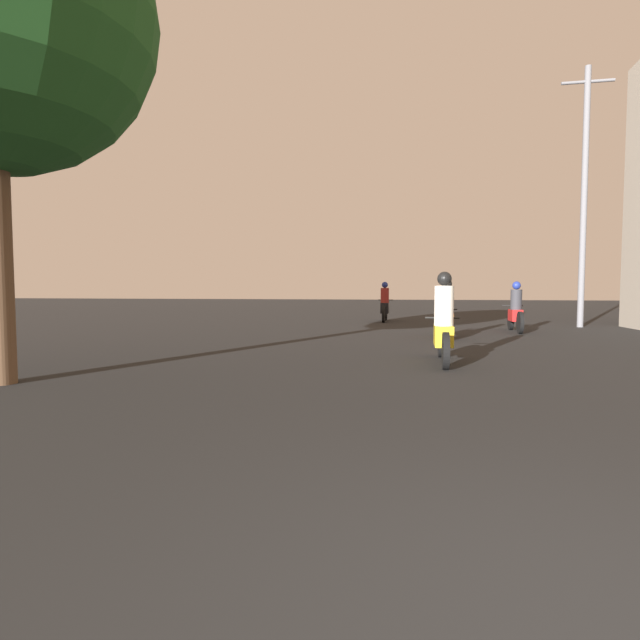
# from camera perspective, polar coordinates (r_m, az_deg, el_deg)

# --- Properties ---
(motorcycle_yellow) EXTENTS (0.60, 2.04, 1.55)m
(motorcycle_yellow) POSITION_cam_1_polar(r_m,az_deg,el_deg) (8.74, 13.94, -0.71)
(motorcycle_yellow) COLOR black
(motorcycle_yellow) RESTS_ON ground_plane
(motorcycle_orange) EXTENTS (0.60, 1.92, 1.52)m
(motorcycle_orange) POSITION_cam_1_polar(r_m,az_deg,el_deg) (13.33, 14.27, 0.61)
(motorcycle_orange) COLOR black
(motorcycle_orange) RESTS_ON ground_plane
(motorcycle_red) EXTENTS (0.60, 2.06, 1.49)m
(motorcycle_red) POSITION_cam_1_polar(r_m,az_deg,el_deg) (15.85, 21.45, 0.93)
(motorcycle_red) COLOR black
(motorcycle_red) RESTS_ON ground_plane
(motorcycle_black) EXTENTS (0.60, 2.05, 1.55)m
(motorcycle_black) POSITION_cam_1_polar(r_m,az_deg,el_deg) (19.70, 7.41, 1.66)
(motorcycle_black) COLOR black
(motorcycle_black) RESTS_ON ground_plane
(utility_pole_far) EXTENTS (1.60, 0.20, 8.46)m
(utility_pole_far) POSITION_cam_1_polar(r_m,az_deg,el_deg) (18.93, 27.96, 12.67)
(utility_pole_far) COLOR slate
(utility_pole_far) RESTS_ON ground_plane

